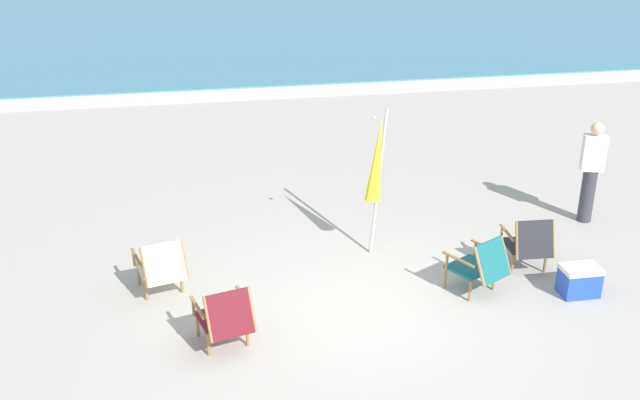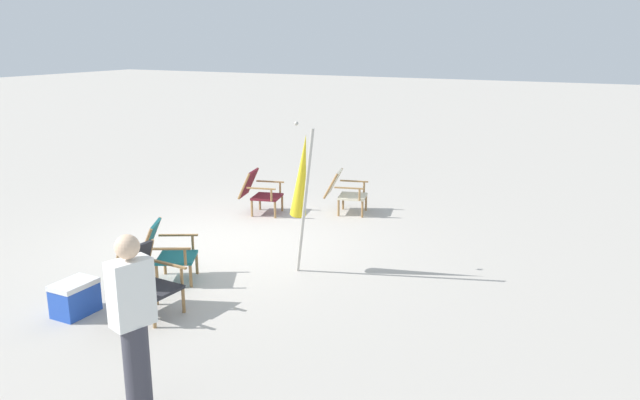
{
  "view_description": "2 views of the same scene",
  "coord_description": "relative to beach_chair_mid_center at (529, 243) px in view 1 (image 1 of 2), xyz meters",
  "views": [
    {
      "loc": [
        -1.91,
        -7.84,
        5.02
      ],
      "look_at": [
        -0.13,
        2.0,
        0.7
      ],
      "focal_mm": 42.0,
      "sensor_mm": 36.0,
      "label": 1
    },
    {
      "loc": [
        7.61,
        5.51,
        3.14
      ],
      "look_at": [
        -0.08,
        1.59,
        0.87
      ],
      "focal_mm": 35.0,
      "sensor_mm": 36.0,
      "label": 2
    }
  ],
  "objects": [
    {
      "name": "ground_plane",
      "position": [
        -2.54,
        -0.65,
        -0.43
      ],
      "size": [
        80.0,
        80.0,
        0.0
      ],
      "primitive_type": "plane",
      "color": "#B2AAA0"
    },
    {
      "name": "surf_band",
      "position": [
        -2.54,
        9.92,
        -0.4
      ],
      "size": [
        80.0,
        1.1,
        0.06
      ],
      "primitive_type": "cube",
      "color": "white",
      "rests_on": "ground"
    },
    {
      "name": "beach_chair_mid_center",
      "position": [
        0.0,
        0.0,
        0.0
      ],
      "size": [
        0.63,
        0.71,
        0.82
      ],
      "color": "#28282D",
      "rests_on": "ground"
    },
    {
      "name": "beach_chair_front_left",
      "position": [
        -0.89,
        -0.47,
        -0.0
      ],
      "size": [
        0.84,
        0.9,
        0.8
      ],
      "color": "#196066",
      "rests_on": "ground"
    },
    {
      "name": "beach_chair_back_right",
      "position": [
        -4.95,
        0.24,
        -0.01
      ],
      "size": [
        0.74,
        0.87,
        0.79
      ],
      "color": "beige",
      "rests_on": "ground"
    },
    {
      "name": "beach_chair_back_left",
      "position": [
        -4.21,
        -1.12,
        -0.0
      ],
      "size": [
        0.74,
        0.84,
        0.8
      ],
      "color": "maroon",
      "rests_on": "ground"
    },
    {
      "name": "umbrella_furled_yellow",
      "position": [
        -1.91,
        1.04,
        0.92
      ],
      "size": [
        0.46,
        0.56,
        2.08
      ],
      "color": "#B7B2A8",
      "rests_on": "ground"
    },
    {
      "name": "cooler_box",
      "position": [
        0.39,
        -0.72,
        -0.23
      ],
      "size": [
        0.49,
        0.35,
        0.4
      ],
      "color": "blue",
      "rests_on": "ground"
    },
    {
      "name": "person_near_chairs",
      "position": [
        1.61,
        1.39,
        0.41
      ],
      "size": [
        0.38,
        0.29,
        1.63
      ],
      "color": "#383842",
      "rests_on": "ground"
    }
  ]
}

